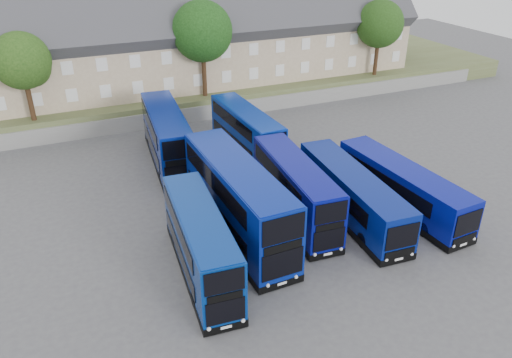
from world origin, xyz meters
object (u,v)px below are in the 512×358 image
object	(u,v)px
dd_front_left	(201,245)
tree_east	(380,26)
tree_mid	(203,33)
tree_far	(387,9)
tree_west	(24,63)
dd_front_mid	(238,201)
coach_east_a	(352,196)

from	to	relation	value
dd_front_left	tree_east	distance (m)	37.64
tree_mid	tree_far	xyz separation A→B (m)	(26.00, 6.50, -0.34)
tree_east	tree_far	distance (m)	9.23
tree_west	tree_mid	world-z (taller)	tree_mid
dd_front_mid	tree_east	world-z (taller)	tree_east
tree_mid	tree_far	size ratio (longest dim) A/B	1.06
tree_mid	dd_front_left	bearing A→B (deg)	-109.11
dd_front_mid	tree_west	size ratio (longest dim) A/B	1.58
tree_mid	tree_east	bearing A→B (deg)	-1.43
dd_front_left	tree_east	size ratio (longest dim) A/B	1.22
dd_front_mid	tree_mid	size ratio (longest dim) A/B	1.31
coach_east_a	tree_far	world-z (taller)	tree_far
dd_front_mid	coach_east_a	size ratio (longest dim) A/B	1.04
dd_front_left	tree_west	xyz separation A→B (m)	(-7.51, 23.99, 5.13)
coach_east_a	tree_far	distance (m)	37.87
tree_mid	tree_east	size ratio (longest dim) A/B	1.12
dd_front_left	tree_far	distance (m)	46.73
dd_front_left	coach_east_a	distance (m)	11.19
tree_far	coach_east_a	bearing A→B (deg)	-128.91
dd_front_left	dd_front_mid	bearing A→B (deg)	45.58
coach_east_a	tree_mid	size ratio (longest dim) A/B	1.27
dd_front_left	tree_west	size ratio (longest dim) A/B	1.31
dd_front_mid	tree_far	distance (m)	42.27
coach_east_a	tree_mid	xyz separation A→B (m)	(-2.54, 22.57, 6.53)
tree_mid	dd_front_mid	bearing A→B (deg)	-103.40
dd_front_left	tree_far	world-z (taller)	tree_far
dd_front_mid	tree_far	xyz separation A→B (m)	(31.14, 28.07, 5.38)
dd_front_mid	tree_west	distance (m)	24.17
coach_east_a	tree_far	xyz separation A→B (m)	(23.46, 29.07, 6.19)
tree_far	tree_east	bearing A→B (deg)	-130.60
coach_east_a	dd_front_left	bearing A→B (deg)	-166.08
tree_east	tree_far	bearing A→B (deg)	49.40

